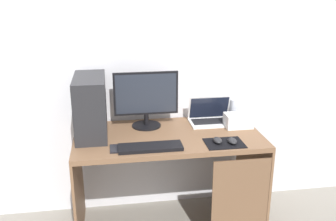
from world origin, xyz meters
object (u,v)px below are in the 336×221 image
pc_tower (91,106)px  projector (238,120)px  laptop (210,117)px  cell_phone (115,149)px  mouse_right (232,141)px  monitor (146,99)px  keyboard (150,147)px  speaker (234,109)px  mouse_left (218,140)px

pc_tower → projector: bearing=-1.0°
pc_tower → laptop: (0.90, 0.11, -0.17)m
pc_tower → cell_phone: (0.15, -0.29, -0.21)m
mouse_right → cell_phone: bearing=177.7°
projector → monitor: bearing=170.7°
projector → keyboard: size_ratio=0.48×
speaker → keyboard: (-0.72, -0.46, -0.07)m
laptop → speaker: 0.21m
monitor → mouse_left: 0.62m
laptop → projector: (0.18, -0.13, 0.01)m
monitor → keyboard: (-0.02, -0.41, -0.20)m
monitor → laptop: monitor is taller
monitor → projector: bearing=-9.3°
speaker → pc_tower: bearing=-172.7°
pc_tower → cell_phone: bearing=-62.2°
monitor → cell_phone: monitor is taller
pc_tower → keyboard: size_ratio=1.11×
keyboard → cell_phone: size_ratio=3.23×
mouse_right → mouse_left: bearing=165.3°
laptop → mouse_left: bearing=-98.1°
pc_tower → cell_phone: size_ratio=3.60×
speaker → projector: speaker is taller
projector → speaker: bearing=82.9°
mouse_left → cell_phone: mouse_left is taller
speaker → mouse_right: bearing=-109.5°
laptop → keyboard: bearing=-140.4°
monitor → cell_phone: size_ratio=3.66×
monitor → keyboard: bearing=-92.4°
mouse_right → keyboard: bearing=179.5°
laptop → speaker: bearing=9.2°
projector → cell_phone: (-0.93, -0.27, -0.05)m
keyboard → cell_phone: (-0.23, 0.03, -0.01)m
pc_tower → projector: (1.08, -0.02, -0.16)m
speaker → projector: (-0.02, -0.16, -0.03)m
mouse_left → cell_phone: size_ratio=0.74×
pc_tower → mouse_left: bearing=-19.6°
monitor → projector: 0.71m
keyboard → mouse_left: 0.46m
mouse_left → laptop: bearing=81.9°
speaker → projector: bearing=-97.1°
pc_tower → monitor: 0.41m
pc_tower → monitor: same height
pc_tower → laptop: size_ratio=1.44×
projector → mouse_left: size_ratio=2.08×
speaker → keyboard: size_ratio=0.40×
mouse_left → pc_tower: bearing=160.4°
speaker → keyboard: 0.86m
cell_phone → monitor: bearing=57.6°
mouse_left → cell_phone: (-0.69, 0.01, -0.02)m
monitor → cell_phone: bearing=-122.4°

